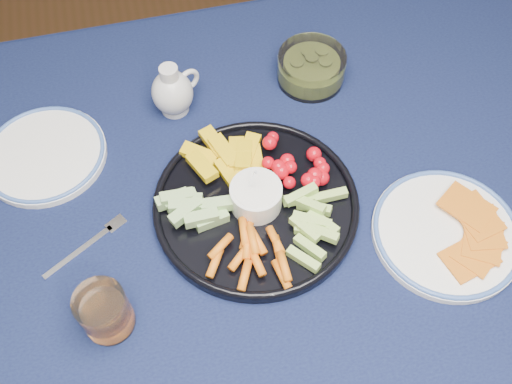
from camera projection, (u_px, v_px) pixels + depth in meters
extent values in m
plane|color=#53331C|center=(232.00, 377.00, 1.49)|extent=(4.00, 4.00, 0.00)
cylinder|color=#4A2A18|center=(457.00, 118.00, 1.51)|extent=(0.07, 0.07, 0.70)
cube|color=#4A2A18|center=(216.00, 254.00, 0.88)|extent=(1.60, 1.00, 0.04)
cube|color=#0D1134|center=(215.00, 247.00, 0.87)|extent=(1.66, 1.06, 0.01)
cube|color=#0D1134|center=(170.00, 71.00, 1.27)|extent=(1.66, 0.01, 0.30)
cylinder|color=black|center=(256.00, 206.00, 0.89)|extent=(0.32, 0.32, 0.01)
torus|color=black|center=(256.00, 202.00, 0.88)|extent=(0.32, 0.32, 0.01)
cylinder|color=white|center=(256.00, 196.00, 0.87)|extent=(0.08, 0.08, 0.04)
cylinder|color=white|center=(256.00, 190.00, 0.85)|extent=(0.07, 0.07, 0.01)
cylinder|color=silver|center=(175.00, 107.00, 1.01)|extent=(0.05, 0.05, 0.01)
ellipsoid|color=silver|center=(172.00, 93.00, 0.97)|extent=(0.07, 0.07, 0.08)
cylinder|color=silver|center=(169.00, 75.00, 0.94)|extent=(0.03, 0.03, 0.03)
torus|color=silver|center=(188.00, 80.00, 0.98)|extent=(0.04, 0.03, 0.04)
torus|color=#4065B4|center=(170.00, 81.00, 0.95)|extent=(0.04, 0.04, 0.00)
cylinder|color=white|center=(311.00, 68.00, 1.02)|extent=(0.12, 0.12, 0.06)
cylinder|color=#5D681D|center=(311.00, 72.00, 1.03)|extent=(0.10, 0.10, 0.03)
cylinder|color=white|center=(446.00, 233.00, 0.87)|extent=(0.23, 0.23, 0.01)
torus|color=#4065B4|center=(447.00, 231.00, 0.86)|extent=(0.22, 0.22, 0.01)
cylinder|color=white|center=(105.00, 312.00, 0.76)|extent=(0.07, 0.07, 0.08)
cylinder|color=orange|center=(108.00, 317.00, 0.78)|extent=(0.06, 0.06, 0.04)
cube|color=white|center=(79.00, 252.00, 0.86)|extent=(0.11, 0.07, 0.00)
cube|color=white|center=(116.00, 224.00, 0.88)|extent=(0.04, 0.03, 0.00)
cube|color=white|center=(447.00, 213.00, 0.89)|extent=(0.11, 0.09, 0.00)
cube|color=white|center=(496.00, 230.00, 0.88)|extent=(0.04, 0.04, 0.00)
cylinder|color=white|center=(45.00, 155.00, 0.95)|extent=(0.20, 0.20, 0.01)
torus|color=#4065B4|center=(44.00, 153.00, 0.94)|extent=(0.20, 0.20, 0.01)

